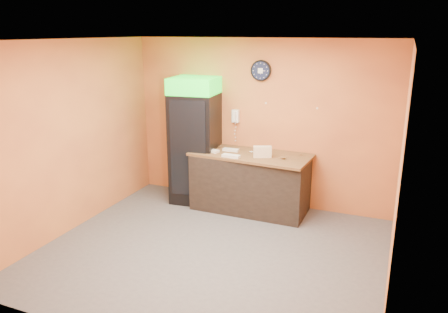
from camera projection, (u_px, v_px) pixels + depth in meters
The scene contains 15 objects.
floor at pixel (212, 251), 5.98m from camera, with size 4.50×4.50×0.00m, color #47474C.
back_wall at pixel (260, 123), 7.36m from camera, with size 4.50×0.02×2.80m, color orange.
left_wall at pixel (72, 137), 6.42m from camera, with size 0.02×4.00×2.80m, color orange.
right_wall at pixel (399, 174), 4.76m from camera, with size 0.02×4.00×2.80m, color orange.
ceiling at pixel (210, 40), 5.20m from camera, with size 4.50×4.00×0.02m, color white.
beverage_cooler at pixel (194, 143), 7.49m from camera, with size 0.83×0.84×2.16m.
prep_counter at pixel (250, 183), 7.26m from camera, with size 1.87×0.83×0.93m, color black.
wall_clock at pixel (261, 71), 7.09m from camera, with size 0.34×0.06×0.34m.
wall_phone at pixel (235, 116), 7.44m from camera, with size 0.12×0.10×0.22m.
butcher_paper at pixel (251, 155), 7.12m from camera, with size 1.93×0.88×0.04m, color brown.
sub_roll_stack at pixel (262, 152), 6.89m from camera, with size 0.30×0.20×0.18m.
wrapped_sandwich_left at pixel (211, 151), 7.23m from camera, with size 0.29×0.11×0.04m, color silver.
wrapped_sandwich_mid at pixel (231, 156), 6.92m from camera, with size 0.29×0.11×0.04m, color silver.
wrapped_sandwich_right at pixel (231, 150), 7.27m from camera, with size 0.27×0.10×0.04m, color silver.
kitchen_tool at pixel (258, 151), 7.15m from camera, with size 0.06×0.06×0.06m, color silver.
Camera 1 is at (2.22, -4.91, 2.91)m, focal length 35.00 mm.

